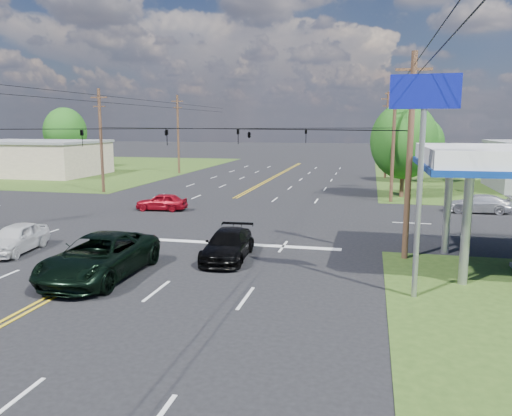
% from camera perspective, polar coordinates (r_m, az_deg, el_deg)
% --- Properties ---
extents(ground, '(280.00, 280.00, 0.00)m').
position_cam_1_polar(ground, '(35.33, -5.88, -0.76)').
color(ground, black).
rests_on(ground, ground).
extents(grass_nw, '(46.00, 48.00, 0.03)m').
position_cam_1_polar(grass_nw, '(79.94, -22.55, 4.30)').
color(grass_nw, '#2B4616').
rests_on(grass_nw, ground).
extents(stop_bar, '(10.00, 0.50, 0.02)m').
position_cam_1_polar(stop_bar, '(26.42, -1.17, -4.22)').
color(stop_bar, silver).
rests_on(stop_bar, ground).
extents(retail_nw, '(16.00, 11.00, 4.00)m').
position_cam_1_polar(retail_nw, '(68.80, -24.06, 5.14)').
color(retail_nw, tan).
rests_on(retail_nw, ground).
extents(pole_se, '(1.60, 0.28, 9.50)m').
position_cam_1_polar(pole_se, '(23.99, 17.15, 5.85)').
color(pole_se, '#48301E').
rests_on(pole_se, ground).
extents(pole_nw, '(1.60, 0.28, 9.50)m').
position_cam_1_polar(pole_nw, '(48.43, -17.30, 7.49)').
color(pole_nw, '#48301E').
rests_on(pole_nw, ground).
extents(pole_ne, '(1.60, 0.28, 9.50)m').
position_cam_1_polar(pole_ne, '(41.95, 15.42, 7.33)').
color(pole_ne, '#48301E').
rests_on(pole_ne, ground).
extents(pole_left_far, '(1.60, 0.28, 10.00)m').
position_cam_1_polar(pole_left_far, '(65.56, -8.89, 8.45)').
color(pole_left_far, '#48301E').
rests_on(pole_left_far, ground).
extents(pole_right_far, '(1.60, 0.28, 10.00)m').
position_cam_1_polar(pole_right_far, '(60.92, 14.71, 8.18)').
color(pole_right_far, '#48301E').
rests_on(pole_right_far, ground).
extents(span_wire_signals, '(26.00, 18.00, 1.13)m').
position_cam_1_polar(span_wire_signals, '(34.77, -6.05, 9.01)').
color(span_wire_signals, black).
rests_on(span_wire_signals, ground).
extents(power_lines, '(26.04, 100.00, 0.64)m').
position_cam_1_polar(power_lines, '(32.96, -7.29, 13.49)').
color(power_lines, black).
rests_on(power_lines, ground).
extents(tree_right_a, '(5.70, 5.70, 8.18)m').
position_cam_1_polar(tree_right_a, '(44.99, 16.55, 7.34)').
color(tree_right_a, '#48301E').
rests_on(tree_right_a, ground).
extents(tree_right_b, '(4.94, 4.94, 7.09)m').
position_cam_1_polar(tree_right_b, '(57.17, 18.32, 6.99)').
color(tree_right_b, '#48301E').
rests_on(tree_right_b, ground).
extents(tree_far_l, '(6.08, 6.08, 8.72)m').
position_cam_1_polar(tree_far_l, '(78.00, -20.98, 8.11)').
color(tree_far_l, '#48301E').
rests_on(tree_far_l, ground).
extents(pickup_dkgreen, '(2.98, 6.41, 1.78)m').
position_cam_1_polar(pickup_dkgreen, '(21.65, -17.45, -5.34)').
color(pickup_dkgreen, black).
rests_on(pickup_dkgreen, ground).
extents(suv_black, '(2.19, 4.84, 1.37)m').
position_cam_1_polar(suv_black, '(23.53, -3.22, -4.23)').
color(suv_black, black).
rests_on(suv_black, ground).
extents(pickup_white, '(2.22, 4.39, 1.43)m').
position_cam_1_polar(pickup_white, '(27.49, -25.75, -3.11)').
color(pickup_white, silver).
rests_on(pickup_white, ground).
extents(sedan_red, '(3.86, 1.83, 1.28)m').
position_cam_1_polar(sedan_red, '(37.46, -10.74, 0.70)').
color(sedan_red, maroon).
rests_on(sedan_red, ground).
extents(sedan_far, '(4.52, 1.85, 1.31)m').
position_cam_1_polar(sedan_far, '(39.26, 24.00, 0.46)').
color(sedan_far, silver).
rests_on(sedan_far, ground).
extents(polesign_se, '(2.35, 0.36, 8.00)m').
position_cam_1_polar(polesign_se, '(18.49, 18.56, 9.16)').
color(polesign_se, '#A5A5AA').
rests_on(polesign_se, ground).
extents(polesign_ne, '(2.03, 0.63, 7.33)m').
position_cam_1_polar(polesign_ne, '(48.94, 16.62, 8.35)').
color(polesign_ne, '#A5A5AA').
rests_on(polesign_ne, ground).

